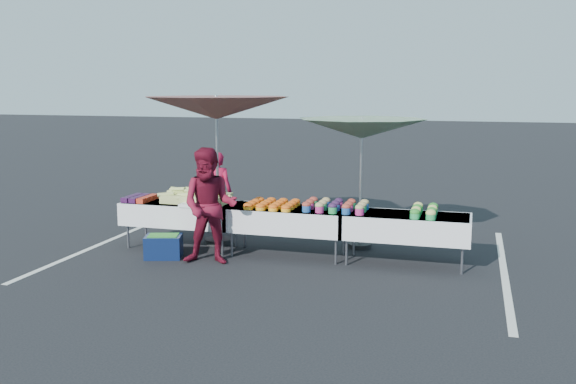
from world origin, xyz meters
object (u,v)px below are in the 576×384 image
(table_right, at_px, (406,226))
(vendor, at_px, (218,191))
(table_left, at_px, (181,212))
(table_center, at_px, (288,219))
(storage_bin, at_px, (164,246))
(customer, at_px, (210,206))
(umbrella_left, at_px, (216,109))
(umbrella_right, at_px, (362,130))

(table_right, distance_m, vendor, 3.77)
(table_left, distance_m, vendor, 1.35)
(table_center, relative_size, storage_bin, 2.91)
(table_right, height_order, customer, customer)
(umbrella_left, bearing_deg, table_right, -7.29)
(vendor, bearing_deg, customer, 104.78)
(umbrella_left, height_order, umbrella_right, umbrella_left)
(customer, bearing_deg, table_center, 27.61)
(customer, distance_m, umbrella_left, 1.82)
(umbrella_left, relative_size, storage_bin, 4.10)
(table_left, height_order, storage_bin, table_left)
(vendor, bearing_deg, umbrella_left, 107.98)
(customer, xyz_separation_m, umbrella_left, (-0.35, 1.15, 1.37))
(table_right, bearing_deg, storage_bin, -169.54)
(vendor, relative_size, storage_bin, 2.26)
(vendor, bearing_deg, umbrella_right, 164.02)
(customer, bearing_deg, storage_bin, 164.14)
(table_left, height_order, table_right, same)
(vendor, height_order, umbrella_left, umbrella_left)
(vendor, xyz_separation_m, umbrella_left, (0.39, -0.94, 1.51))
(table_left, xyz_separation_m, vendor, (0.08, 1.34, 0.14))
(umbrella_right, bearing_deg, table_center, -140.92)
(vendor, distance_m, umbrella_left, 1.82)
(table_right, relative_size, umbrella_right, 0.86)
(table_center, height_order, customer, customer)
(customer, bearing_deg, table_right, 5.26)
(storage_bin, bearing_deg, umbrella_right, 10.47)
(vendor, distance_m, customer, 2.22)
(table_left, xyz_separation_m, customer, (0.82, -0.75, 0.28))
(table_right, height_order, umbrella_right, umbrella_right)
(table_left, bearing_deg, storage_bin, -89.66)
(vendor, distance_m, storage_bin, 2.08)
(umbrella_left, height_order, storage_bin, umbrella_left)
(table_right, relative_size, vendor, 1.29)
(table_center, distance_m, umbrella_left, 2.15)
(customer, bearing_deg, table_left, 127.74)
(table_left, relative_size, table_center, 1.00)
(customer, distance_m, umbrella_right, 2.72)
(table_center, distance_m, table_right, 1.80)
(table_center, relative_size, umbrella_right, 0.86)
(table_left, relative_size, vendor, 1.29)
(table_right, height_order, umbrella_left, umbrella_left)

